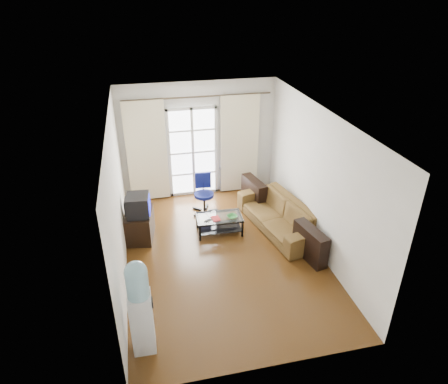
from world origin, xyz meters
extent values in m
plane|color=#543414|center=(0.00, 0.00, 0.00)|extent=(5.20, 5.20, 0.00)
plane|color=white|center=(0.00, 0.00, 2.70)|extent=(5.20, 5.20, 0.00)
cube|color=white|center=(0.00, 2.60, 1.35)|extent=(3.60, 0.02, 2.70)
cube|color=white|center=(0.00, -2.60, 1.35)|extent=(3.60, 0.02, 2.70)
cube|color=white|center=(-1.80, 0.00, 1.35)|extent=(0.02, 5.20, 2.70)
cube|color=white|center=(1.80, 0.00, 1.35)|extent=(0.02, 5.20, 2.70)
cube|color=white|center=(-0.15, 2.56, 1.07)|extent=(1.01, 0.02, 2.04)
cube|color=white|center=(-0.15, 2.54, 1.07)|extent=(1.16, 0.06, 2.15)
cylinder|color=#4C3F2D|center=(0.00, 2.50, 2.38)|extent=(3.30, 0.04, 0.04)
cube|color=#FFF6CD|center=(-1.20, 2.48, 1.20)|extent=(0.90, 0.07, 2.35)
cube|color=#FFF6CD|center=(0.95, 2.48, 1.20)|extent=(0.90, 0.07, 2.35)
cube|color=#969698|center=(0.80, 2.50, 0.33)|extent=(0.64, 0.12, 0.64)
imported|color=brown|center=(1.33, 0.62, 0.32)|extent=(2.53, 1.73, 0.64)
cube|color=silver|center=(0.09, 0.74, 0.37)|extent=(0.95, 0.57, 0.01)
cube|color=black|center=(0.09, 0.74, 0.11)|extent=(0.88, 0.50, 0.01)
cube|color=black|center=(-0.35, 0.52, 0.18)|extent=(0.04, 0.04, 0.37)
cube|color=black|center=(0.51, 0.49, 0.18)|extent=(0.04, 0.04, 0.37)
cube|color=black|center=(-0.33, 0.99, 0.18)|extent=(0.04, 0.04, 0.37)
cube|color=black|center=(0.53, 0.95, 0.18)|extent=(0.04, 0.04, 0.37)
imported|color=#2D7D43|center=(0.33, 0.64, 0.40)|extent=(0.35, 0.35, 0.05)
imported|color=red|center=(-0.08, 0.65, 0.39)|extent=(0.21, 0.25, 0.02)
cube|color=black|center=(-0.17, 0.63, 0.38)|extent=(0.16, 0.11, 0.02)
cube|color=black|center=(-1.51, 0.91, 0.29)|extent=(0.63, 0.85, 0.57)
cube|color=black|center=(-1.49, 0.83, 0.78)|extent=(0.47, 0.50, 0.42)
cube|color=#0C19E5|center=(-1.27, 0.81, 0.78)|extent=(0.05, 0.37, 0.31)
cube|color=black|center=(-1.67, 0.85, 0.78)|extent=(0.16, 0.33, 0.28)
cylinder|color=black|center=(-0.07, 1.61, 0.22)|extent=(0.05, 0.05, 0.45)
cylinder|color=navy|center=(-0.07, 1.61, 0.44)|extent=(0.43, 0.43, 0.07)
cube|color=navy|center=(-0.05, 1.80, 0.70)|extent=(0.35, 0.08, 0.37)
cube|color=silver|center=(-1.55, -1.91, 0.48)|extent=(0.31, 0.31, 0.97)
cylinder|color=#81B4C8|center=(-1.55, -1.91, 1.16)|extent=(0.30, 0.30, 0.39)
sphere|color=#81B4C8|center=(-1.55, -1.91, 1.36)|extent=(0.30, 0.30, 0.30)
cube|color=black|center=(-1.40, -1.91, 0.82)|extent=(0.04, 0.12, 0.10)
camera|label=1|loc=(-1.33, -6.03, 4.61)|focal=32.00mm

